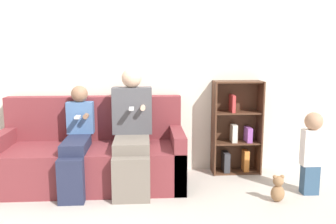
{
  "coord_description": "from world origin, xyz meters",
  "views": [
    {
      "loc": [
        0.53,
        -3.29,
        1.45
      ],
      "look_at": [
        0.78,
        0.55,
        0.79
      ],
      "focal_mm": 38.0,
      "sensor_mm": 36.0,
      "label": 1
    }
  ],
  "objects_px": {
    "couch": "(92,157)",
    "toddler_standing": "(312,149)",
    "child_seated": "(77,139)",
    "teddy_bear": "(278,189)",
    "adult_seated": "(132,127)",
    "bookshelf": "(236,131)"
  },
  "relations": [
    {
      "from": "couch",
      "to": "adult_seated",
      "type": "bearing_deg",
      "value": -13.5
    },
    {
      "from": "couch",
      "to": "adult_seated",
      "type": "xyz_separation_m",
      "value": [
        0.44,
        -0.11,
        0.36
      ]
    },
    {
      "from": "adult_seated",
      "to": "bookshelf",
      "type": "xyz_separation_m",
      "value": [
        1.23,
        0.41,
        -0.16
      ]
    },
    {
      "from": "adult_seated",
      "to": "child_seated",
      "type": "xyz_separation_m",
      "value": [
        -0.57,
        -0.05,
        -0.11
      ]
    },
    {
      "from": "couch",
      "to": "bookshelf",
      "type": "bearing_deg",
      "value": 10.17
    },
    {
      "from": "couch",
      "to": "child_seated",
      "type": "height_order",
      "value": "child_seated"
    },
    {
      "from": "couch",
      "to": "bookshelf",
      "type": "relative_size",
      "value": 1.79
    },
    {
      "from": "couch",
      "to": "teddy_bear",
      "type": "relative_size",
      "value": 7.31
    },
    {
      "from": "couch",
      "to": "teddy_bear",
      "type": "distance_m",
      "value": 1.97
    },
    {
      "from": "couch",
      "to": "adult_seated",
      "type": "relative_size",
      "value": 1.56
    },
    {
      "from": "toddler_standing",
      "to": "teddy_bear",
      "type": "relative_size",
      "value": 3.13
    },
    {
      "from": "couch",
      "to": "bookshelf",
      "type": "distance_m",
      "value": 1.71
    },
    {
      "from": "child_seated",
      "to": "bookshelf",
      "type": "xyz_separation_m",
      "value": [
        1.8,
        0.45,
        -0.04
      ]
    },
    {
      "from": "toddler_standing",
      "to": "teddy_bear",
      "type": "bearing_deg",
      "value": -156.2
    },
    {
      "from": "adult_seated",
      "to": "bookshelf",
      "type": "relative_size",
      "value": 1.15
    },
    {
      "from": "adult_seated",
      "to": "bookshelf",
      "type": "height_order",
      "value": "adult_seated"
    },
    {
      "from": "child_seated",
      "to": "couch",
      "type": "bearing_deg",
      "value": 49.36
    },
    {
      "from": "couch",
      "to": "toddler_standing",
      "type": "xyz_separation_m",
      "value": [
        2.27,
        -0.43,
        0.16
      ]
    },
    {
      "from": "child_seated",
      "to": "bookshelf",
      "type": "height_order",
      "value": "bookshelf"
    },
    {
      "from": "bookshelf",
      "to": "teddy_bear",
      "type": "xyz_separation_m",
      "value": [
        0.2,
        -0.91,
        -0.38
      ]
    },
    {
      "from": "adult_seated",
      "to": "child_seated",
      "type": "bearing_deg",
      "value": -175.06
    },
    {
      "from": "child_seated",
      "to": "teddy_bear",
      "type": "relative_size",
      "value": 3.96
    }
  ]
}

